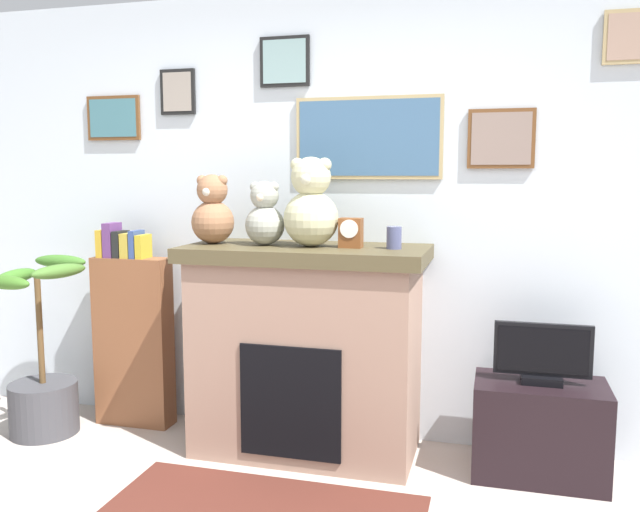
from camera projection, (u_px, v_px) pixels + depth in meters
back_wall at (338, 216)px, 3.89m from camera, size 5.20×0.15×2.60m
fireplace at (306, 348)px, 3.66m from camera, size 1.33×0.66×1.17m
bookshelf at (133, 334)px, 4.05m from camera, size 0.48×0.16×1.26m
potted_plant at (43, 382)px, 3.92m from camera, size 0.51×0.56×1.06m
tv_stand at (539, 430)px, 3.37m from camera, size 0.66×0.40×0.50m
television at (542, 356)px, 3.32m from camera, size 0.48×0.14×0.31m
candle_jar at (394, 238)px, 3.43m from camera, size 0.08×0.08×0.12m
mantel_clock at (351, 233)px, 3.49m from camera, size 0.12×0.09×0.16m
teddy_bear_tan at (213, 213)px, 3.69m from camera, size 0.24×0.24×0.39m
teddy_bear_grey at (265, 216)px, 3.61m from camera, size 0.22×0.22×0.35m
teddy_bear_cream at (311, 206)px, 3.53m from camera, size 0.30×0.30×0.48m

